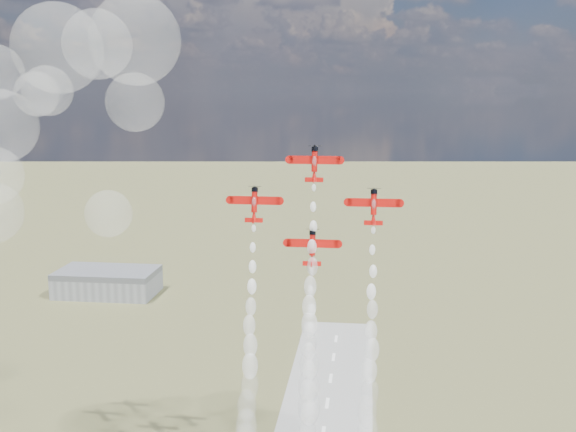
{
  "coord_description": "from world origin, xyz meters",
  "views": [
    {
      "loc": [
        11.91,
        -140.36,
        103.05
      ],
      "look_at": [
        -6.64,
        14.59,
        74.04
      ],
      "focal_mm": 42.0,
      "sensor_mm": 36.0,
      "label": 1
    }
  ],
  "objects_px": {
    "hangar": "(107,282)",
    "plane_left": "(254,204)",
    "plane_lead": "(314,163)",
    "plane_right": "(374,206)",
    "plane_slot": "(312,247)"
  },
  "relations": [
    {
      "from": "plane_left",
      "to": "plane_right",
      "type": "xyz_separation_m",
      "value": [
        28.04,
        0.0,
        0.0
      ]
    },
    {
      "from": "plane_left",
      "to": "plane_slot",
      "type": "xyz_separation_m",
      "value": [
        14.02,
        -2.29,
        -9.54
      ]
    },
    {
      "from": "hangar",
      "to": "plane_right",
      "type": "distance_m",
      "value": 223.87
    },
    {
      "from": "hangar",
      "to": "plane_lead",
      "type": "xyz_separation_m",
      "value": [
        119.36,
        -163.19,
        79.87
      ]
    },
    {
      "from": "plane_slot",
      "to": "plane_right",
      "type": "bearing_deg",
      "value": 9.26
    },
    {
      "from": "hangar",
      "to": "plane_slot",
      "type": "relative_size",
      "value": 4.17
    },
    {
      "from": "plane_slot",
      "to": "plane_left",
      "type": "bearing_deg",
      "value": 170.74
    },
    {
      "from": "plane_lead",
      "to": "plane_slot",
      "type": "xyz_separation_m",
      "value": [
        0.0,
        -4.57,
        -19.09
      ]
    },
    {
      "from": "plane_lead",
      "to": "plane_right",
      "type": "height_order",
      "value": "plane_lead"
    },
    {
      "from": "hangar",
      "to": "plane_left",
      "type": "height_order",
      "value": "plane_left"
    },
    {
      "from": "plane_lead",
      "to": "plane_left",
      "type": "xyz_separation_m",
      "value": [
        -14.02,
        -2.29,
        -9.54
      ]
    },
    {
      "from": "plane_right",
      "to": "plane_lead",
      "type": "bearing_deg",
      "value": 170.74
    },
    {
      "from": "hangar",
      "to": "plane_right",
      "type": "height_order",
      "value": "plane_right"
    },
    {
      "from": "plane_lead",
      "to": "hangar",
      "type": "bearing_deg",
      "value": 126.18
    },
    {
      "from": "plane_slot",
      "to": "hangar",
      "type": "bearing_deg",
      "value": 125.43
    }
  ]
}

